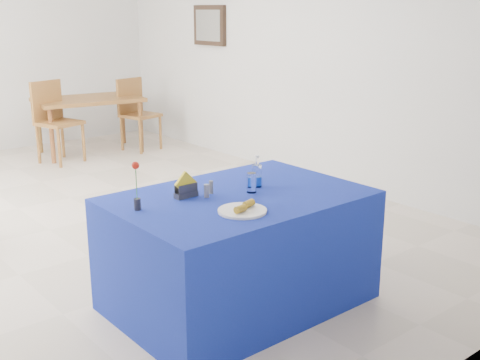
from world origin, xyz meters
The scene contains 16 objects.
floor centered at (0.00, 0.00, 0.00)m, with size 7.00×7.00×0.00m, color beige.
room_shell centered at (0.00, 0.00, 1.75)m, with size 7.00×7.00×7.00m.
picture_frame centered at (2.47, 1.60, 1.70)m, with size 0.06×0.64×0.52m, color black.
picture_art centered at (2.44, 1.60, 1.70)m, with size 0.02×0.52×0.40m, color #998C66.
plate centered at (-0.32, -2.43, 0.77)m, with size 0.29×0.29×0.01m, color silver.
drinking_glass centered at (-0.03, -2.16, 0.82)m, with size 0.06×0.06×0.13m, color white.
salt_shaker centered at (-0.31, -2.07, 0.80)m, with size 0.03×0.03×0.09m, color gray.
pepper_shaker centered at (-0.24, -2.02, 0.80)m, with size 0.03×0.03×0.09m, color slate.
blue_table centered at (-0.12, -2.15, 0.38)m, with size 1.60×1.10×0.76m.
water_bottle centered at (0.09, -2.09, 0.83)m, with size 0.07×0.07×0.21m.
napkin_holder centered at (-0.41, -1.98, 0.81)m, with size 0.16×0.06×0.17m.
rose_vase centered at (-0.78, -2.00, 0.90)m, with size 0.05×0.05×0.29m.
oak_table centered at (1.12, 2.56, 0.68)m, with size 1.49×1.08×0.76m.
chair_bg_left centered at (0.55, 2.37, 0.60)m, with size 0.58×0.58×1.04m.
chair_bg_right centered at (1.72, 2.35, 0.57)m, with size 0.53×0.53×0.99m.
banana_pieces centered at (-0.31, -2.44, 0.80)m, with size 0.19×0.10×0.04m.
Camera 1 is at (-2.46, -4.99, 1.90)m, focal length 45.00 mm.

